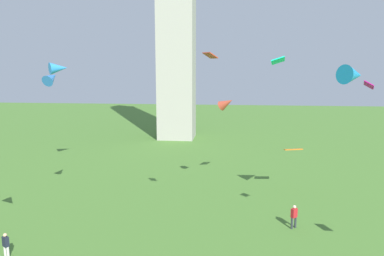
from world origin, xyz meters
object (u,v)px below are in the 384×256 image
at_px(kite_flying_9, 369,85).
at_px(kite_flying_3, 227,103).
at_px(person_2, 294,215).
at_px(kite_flying_5, 353,75).
at_px(kite_flying_0, 293,149).
at_px(kite_flying_7, 278,61).
at_px(person_3, 6,244).
at_px(kite_flying_2, 210,55).
at_px(kite_flying_1, 52,78).
at_px(kite_flying_4, 59,68).

bearing_deg(kite_flying_9, kite_flying_3, 54.67).
distance_m(person_2, kite_flying_5, 11.00).
xyz_separation_m(kite_flying_0, kite_flying_7, (-2.18, -3.40, 8.19)).
relative_size(kite_flying_3, kite_flying_7, 1.09).
xyz_separation_m(person_3, kite_flying_3, (13.44, 12.59, 7.87)).
relative_size(kite_flying_2, kite_flying_7, 0.71).
height_order(person_2, kite_flying_2, kite_flying_2).
bearing_deg(kite_flying_3, kite_flying_0, -47.67).
distance_m(kite_flying_1, kite_flying_2, 12.89).
distance_m(person_3, kite_flying_4, 20.79).
bearing_deg(kite_flying_4, kite_flying_7, -146.95).
relative_size(person_3, kite_flying_0, 1.02).
distance_m(person_2, kite_flying_4, 27.88).
bearing_deg(kite_flying_2, kite_flying_5, -101.79).
relative_size(person_2, kite_flying_9, 1.83).
relative_size(person_2, kite_flying_7, 1.08).
height_order(kite_flying_3, kite_flying_9, kite_flying_9).
relative_size(person_3, kite_flying_5, 0.69).
bearing_deg(kite_flying_4, kite_flying_9, -162.24).
bearing_deg(person_2, kite_flying_5, 148.08).
relative_size(person_2, kite_flying_1, 1.16).
height_order(kite_flying_5, kite_flying_9, kite_flying_5).
relative_size(kite_flying_4, kite_flying_9, 2.31).
bearing_deg(kite_flying_1, kite_flying_7, -162.20).
distance_m(kite_flying_2, kite_flying_4, 21.96).
relative_size(kite_flying_2, kite_flying_3, 0.64).
bearing_deg(kite_flying_7, kite_flying_1, -67.57).
bearing_deg(person_2, person_3, -22.48).
height_order(kite_flying_5, kite_flying_7, kite_flying_7).
height_order(kite_flying_2, kite_flying_9, kite_flying_2).
distance_m(kite_flying_1, kite_flying_5, 22.20).
distance_m(person_3, kite_flying_0, 24.58).
xyz_separation_m(kite_flying_1, kite_flying_3, (13.31, 6.00, -2.33)).
bearing_deg(kite_flying_0, kite_flying_5, -71.59).
relative_size(person_3, kite_flying_7, 1.00).
bearing_deg(kite_flying_5, kite_flying_7, 13.64).
bearing_deg(person_2, kite_flying_1, -42.03).
xyz_separation_m(kite_flying_3, kite_flying_9, (7.91, -11.18, 2.04)).
bearing_deg(person_2, kite_flying_9, 77.48).
distance_m(kite_flying_0, kite_flying_3, 7.94).
relative_size(person_3, kite_flying_9, 1.68).
distance_m(person_2, kite_flying_2, 13.47).
distance_m(person_3, kite_flying_7, 23.67).
xyz_separation_m(person_2, kite_flying_7, (-1.04, 4.42, 11.49)).
height_order(person_3, kite_flying_5, kite_flying_5).
xyz_separation_m(person_3, kite_flying_1, (0.13, 6.60, 10.20)).
xyz_separation_m(kite_flying_3, kite_flying_7, (4.18, -1.84, 3.70)).
xyz_separation_m(person_2, kite_flying_4, (-23.31, 10.65, 10.99)).
distance_m(kite_flying_1, kite_flying_9, 21.85).
distance_m(person_2, person_3, 19.71).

